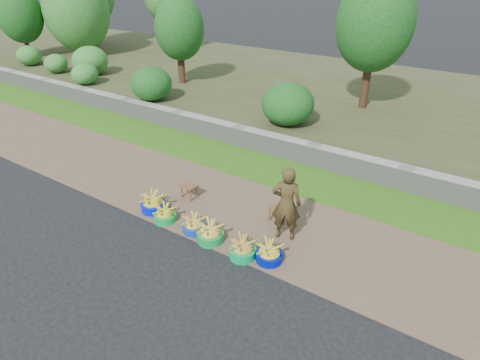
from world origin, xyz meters
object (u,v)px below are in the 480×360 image
Objects in this scene: vendor_woman at (286,204)px; stool_left at (189,188)px; stool_right at (277,211)px; basin_c at (194,225)px; basin_b at (165,215)px; basin_d at (210,234)px; basin_e at (243,249)px; basin_f at (269,254)px; basin_a at (153,204)px.

stool_left is at bearing -24.17° from vendor_woman.
basin_c is at bearing -133.78° from stool_right.
basin_b is 0.89× the size of basin_d.
basin_c is 0.30× the size of vendor_woman.
stool_right is at bearing 8.34° from stool_left.
basin_e is at bearing -4.95° from basin_c.
basin_f is (1.62, 0.05, 0.01)m from basin_c.
basin_a is 0.36× the size of vendor_woman.
basin_d is (1.14, -0.02, 0.02)m from basin_b.
basin_c reaches higher than stool_right.
basin_c is 0.93× the size of basin_e.
basin_b is 1.20× the size of stool_left.
basin_b is 1.88m from basin_e.
stool_left is 2.03m from stool_right.
basin_d is 1.03× the size of basin_e.
basin_f reaches higher than basin_c.
basin_f is 0.32× the size of vendor_woman.
basin_c is 1.25m from stool_left.
basin_d is at bearing -5.84° from basin_a.
basin_e reaches higher than basin_f.
basin_a is at bearing 174.16° from basin_d.
vendor_woman reaches higher than basin_f.
stool_left is at bearing 99.59° from basin_b.
basin_e is at bearing -26.11° from stool_left.
basin_b is 1.14m from basin_d.
basin_a is 2.55m from stool_right.
basin_e reaches higher than stool_left.
basin_c is at bearing -45.98° from stool_left.
basin_b reaches higher than stool_right.
vendor_woman is (1.09, 0.85, 0.58)m from basin_d.
basin_e is at bearing 46.77° from vendor_woman.
basin_e is (1.17, -0.10, 0.01)m from basin_c.
basin_e is 1.31× the size of stool_left.
basin_f is at bearing 2.02° from basin_b.
basin_f is 0.95m from vendor_woman.
basin_b is 0.71m from basin_c.
basin_b is at bearing -1.37° from vendor_woman.
basin_e is 0.47m from basin_f.
basin_c reaches higher than basin_b.
basin_a is at bearing 178.80° from basin_f.
stool_left is (-2.48, 0.85, 0.11)m from basin_f.
basin_b is at bearing -177.98° from basin_f.
basin_d is 1.56× the size of stool_right.
stool_right is (2.01, 0.29, -0.02)m from stool_left.
basin_e is at bearing -161.46° from basin_f.
vendor_woman is (2.23, 0.82, 0.60)m from basin_b.
basin_c is at bearing -178.27° from basin_f.
basin_a is at bearing -110.60° from stool_left.
basin_d is 1.19m from basin_f.
vendor_woman reaches higher than basin_d.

